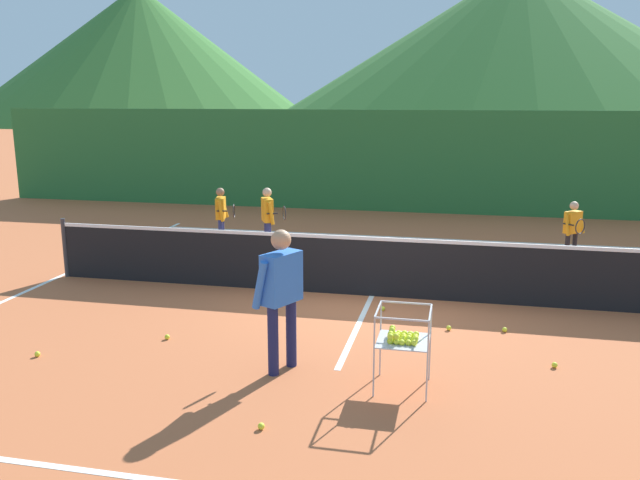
{
  "coord_description": "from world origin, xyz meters",
  "views": [
    {
      "loc": [
        1.31,
        -9.95,
        3.14
      ],
      "look_at": [
        -0.82,
        -0.15,
        0.92
      ],
      "focal_mm": 36.41,
      "sensor_mm": 36.0,
      "label": 1
    }
  ],
  "objects_px": {
    "student_2": "(573,226)",
    "ball_cart": "(402,338)",
    "instructor": "(281,287)",
    "student_0": "(221,212)",
    "tennis_ball_4": "(261,426)",
    "tennis_ball_5": "(449,328)",
    "tennis_ball_0": "(555,365)",
    "tennis_ball_1": "(167,337)",
    "tennis_net": "(372,266)",
    "student_1": "(268,214)",
    "tennis_ball_7": "(383,309)",
    "tennis_ball_3": "(37,354)",
    "tennis_ball_6": "(505,330)"
  },
  "relations": [
    {
      "from": "tennis_ball_1",
      "to": "tennis_ball_3",
      "type": "bearing_deg",
      "value": -145.96
    },
    {
      "from": "ball_cart",
      "to": "tennis_ball_4",
      "type": "height_order",
      "value": "ball_cart"
    },
    {
      "from": "ball_cart",
      "to": "tennis_ball_0",
      "type": "xyz_separation_m",
      "value": [
        1.73,
        0.93,
        -0.55
      ]
    },
    {
      "from": "tennis_ball_1",
      "to": "tennis_ball_0",
      "type": "bearing_deg",
      "value": 1.46
    },
    {
      "from": "student_1",
      "to": "tennis_ball_4",
      "type": "height_order",
      "value": "student_1"
    },
    {
      "from": "tennis_ball_0",
      "to": "tennis_ball_3",
      "type": "bearing_deg",
      "value": -170.74
    },
    {
      "from": "tennis_ball_3",
      "to": "tennis_ball_4",
      "type": "height_order",
      "value": "same"
    },
    {
      "from": "student_2",
      "to": "tennis_ball_6",
      "type": "height_order",
      "value": "student_2"
    },
    {
      "from": "tennis_ball_0",
      "to": "tennis_ball_1",
      "type": "bearing_deg",
      "value": -178.54
    },
    {
      "from": "ball_cart",
      "to": "tennis_ball_0",
      "type": "relative_size",
      "value": 13.22
    },
    {
      "from": "student_0",
      "to": "tennis_ball_7",
      "type": "distance_m",
      "value": 5.16
    },
    {
      "from": "tennis_net",
      "to": "student_0",
      "type": "height_order",
      "value": "student_0"
    },
    {
      "from": "tennis_net",
      "to": "student_1",
      "type": "height_order",
      "value": "student_1"
    },
    {
      "from": "student_2",
      "to": "ball_cart",
      "type": "bearing_deg",
      "value": -113.42
    },
    {
      "from": "instructor",
      "to": "student_2",
      "type": "distance_m",
      "value": 7.24
    },
    {
      "from": "student_2",
      "to": "tennis_ball_6",
      "type": "xyz_separation_m",
      "value": [
        -1.45,
        -4.13,
        -0.69
      ]
    },
    {
      "from": "tennis_ball_0",
      "to": "tennis_ball_1",
      "type": "relative_size",
      "value": 1.0
    },
    {
      "from": "student_1",
      "to": "tennis_ball_4",
      "type": "relative_size",
      "value": 19.9
    },
    {
      "from": "tennis_ball_6",
      "to": "instructor",
      "type": "bearing_deg",
      "value": -144.92
    },
    {
      "from": "instructor",
      "to": "tennis_ball_6",
      "type": "distance_m",
      "value": 3.36
    },
    {
      "from": "student_2",
      "to": "tennis_ball_0",
      "type": "height_order",
      "value": "student_2"
    },
    {
      "from": "student_0",
      "to": "tennis_ball_0",
      "type": "xyz_separation_m",
      "value": [
        6.06,
        -5.04,
        -0.74
      ]
    },
    {
      "from": "tennis_ball_3",
      "to": "tennis_ball_7",
      "type": "relative_size",
      "value": 1.0
    },
    {
      "from": "tennis_net",
      "to": "tennis_ball_4",
      "type": "bearing_deg",
      "value": -95.81
    },
    {
      "from": "student_2",
      "to": "tennis_ball_5",
      "type": "bearing_deg",
      "value": -117.42
    },
    {
      "from": "instructor",
      "to": "tennis_ball_4",
      "type": "bearing_deg",
      "value": -82.78
    },
    {
      "from": "tennis_net",
      "to": "tennis_ball_5",
      "type": "height_order",
      "value": "tennis_net"
    },
    {
      "from": "tennis_net",
      "to": "tennis_ball_7",
      "type": "bearing_deg",
      "value": -69.47
    },
    {
      "from": "instructor",
      "to": "tennis_ball_7",
      "type": "relative_size",
      "value": 24.73
    },
    {
      "from": "student_1",
      "to": "tennis_ball_6",
      "type": "distance_m",
      "value": 5.82
    },
    {
      "from": "tennis_net",
      "to": "ball_cart",
      "type": "relative_size",
      "value": 12.27
    },
    {
      "from": "tennis_ball_6",
      "to": "tennis_ball_7",
      "type": "height_order",
      "value": "same"
    },
    {
      "from": "tennis_net",
      "to": "instructor",
      "type": "relative_size",
      "value": 6.56
    },
    {
      "from": "tennis_ball_4",
      "to": "instructor",
      "type": "bearing_deg",
      "value": 97.22
    },
    {
      "from": "instructor",
      "to": "tennis_ball_3",
      "type": "height_order",
      "value": "instructor"
    },
    {
      "from": "tennis_ball_0",
      "to": "tennis_ball_7",
      "type": "relative_size",
      "value": 1.0
    },
    {
      "from": "student_1",
      "to": "tennis_ball_7",
      "type": "relative_size",
      "value": 19.9
    },
    {
      "from": "student_1",
      "to": "tennis_ball_5",
      "type": "relative_size",
      "value": 19.9
    },
    {
      "from": "student_2",
      "to": "tennis_ball_1",
      "type": "distance_m",
      "value": 7.95
    },
    {
      "from": "student_0",
      "to": "tennis_ball_4",
      "type": "distance_m",
      "value": 7.86
    },
    {
      "from": "instructor",
      "to": "student_0",
      "type": "bearing_deg",
      "value": 116.81
    },
    {
      "from": "tennis_net",
      "to": "tennis_ball_4",
      "type": "height_order",
      "value": "tennis_net"
    },
    {
      "from": "tennis_net",
      "to": "tennis_ball_3",
      "type": "bearing_deg",
      "value": -137.69
    },
    {
      "from": "student_2",
      "to": "student_1",
      "type": "bearing_deg",
      "value": -175.51
    },
    {
      "from": "instructor",
      "to": "tennis_ball_5",
      "type": "xyz_separation_m",
      "value": [
        1.88,
        1.75,
        -0.98
      ]
    },
    {
      "from": "instructor",
      "to": "student_2",
      "type": "relative_size",
      "value": 1.4
    },
    {
      "from": "tennis_ball_0",
      "to": "student_1",
      "type": "bearing_deg",
      "value": 136.06
    },
    {
      "from": "student_0",
      "to": "tennis_ball_1",
      "type": "distance_m",
      "value": 5.35
    },
    {
      "from": "student_1",
      "to": "tennis_ball_4",
      "type": "distance_m",
      "value": 7.24
    },
    {
      "from": "tennis_net",
      "to": "tennis_ball_5",
      "type": "bearing_deg",
      "value": -47.04
    }
  ]
}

